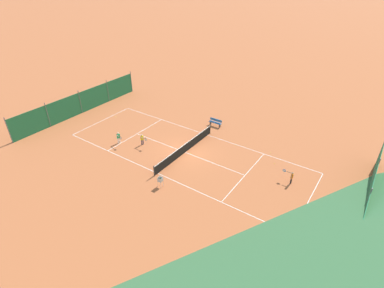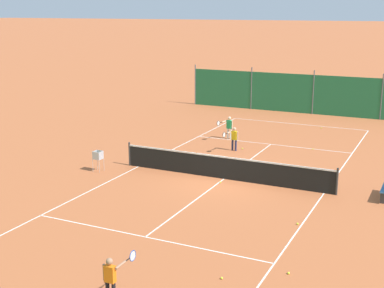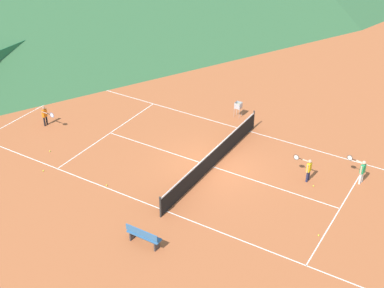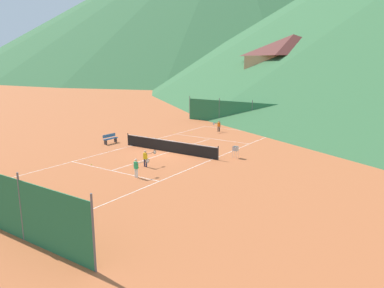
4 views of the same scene
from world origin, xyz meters
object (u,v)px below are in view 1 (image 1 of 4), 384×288
object	(u,v)px
tennis_ball_by_net_right	(142,142)
ball_hopper	(160,180)
tennis_ball_far_corner	(274,163)
tennis_ball_alley_right	(270,153)
tennis_ball_mid_court	(190,154)
player_near_service	(142,139)
player_near_baseline	(291,177)
courtside_bench	(215,122)
player_far_baseline	(119,137)
tennis_ball_service_box	(152,126)
tennis_net	(185,148)
tennis_ball_by_net_left	(116,117)
tennis_ball_alley_left	(236,145)

from	to	relation	value
tennis_ball_by_net_right	ball_hopper	world-z (taller)	ball_hopper
tennis_ball_far_corner	tennis_ball_by_net_right	size ratio (longest dim) A/B	1.00
tennis_ball_alley_right	tennis_ball_by_net_right	world-z (taller)	same
tennis_ball_far_corner	tennis_ball_mid_court	distance (m)	7.88
player_near_service	player_near_baseline	xyz separation A→B (m)	(-2.46, 14.32, -0.02)
ball_hopper	courtside_bench	distance (m)	11.78
player_far_baseline	tennis_ball_service_box	xyz separation A→B (m)	(-4.63, 0.32, -0.68)
tennis_net	ball_hopper	size ratio (longest dim) A/B	10.31
tennis_ball_by_net_left	courtside_bench	world-z (taller)	courtside_bench
ball_hopper	player_far_baseline	bearing A→B (deg)	-110.18
tennis_ball_service_box	tennis_ball_by_net_right	size ratio (longest dim) A/B	1.00
player_near_service	tennis_ball_service_box	xyz separation A→B (m)	(-3.50, -1.86, -0.66)
tennis_ball_service_box	player_far_baseline	bearing A→B (deg)	-3.99
tennis_ball_by_net_left	tennis_ball_alley_left	xyz separation A→B (m)	(-2.44, 14.72, 0.00)
tennis_ball_alley_left	tennis_ball_service_box	bearing A→B (deg)	-79.69
tennis_ball_far_corner	ball_hopper	distance (m)	10.67
player_near_baseline	tennis_ball_service_box	xyz separation A→B (m)	(-1.03, -16.18, -0.64)
tennis_ball_far_corner	tennis_ball_service_box	size ratio (longest dim) A/B	1.00
tennis_net	player_near_service	world-z (taller)	player_near_service
player_far_baseline	tennis_ball_alley_left	xyz separation A→B (m)	(-6.38, 9.98, -0.68)
tennis_ball_alley_right	tennis_ball_service_box	bearing A→B (deg)	-79.55
tennis_ball_mid_court	ball_hopper	bearing A→B (deg)	8.10
tennis_ball_far_corner	ball_hopper	size ratio (longest dim) A/B	0.07
player_far_baseline	tennis_ball_far_corner	size ratio (longest dim) A/B	18.54
player_near_service	player_near_baseline	world-z (taller)	player_near_service
player_near_baseline	tennis_ball_far_corner	xyz separation A→B (m)	(-1.95, -2.13, -0.64)
tennis_ball_by_net_left	tennis_ball_mid_court	distance (m)	11.94
tennis_ball_mid_court	tennis_ball_alley_left	world-z (taller)	same
tennis_net	tennis_ball_alley_right	xyz separation A→B (m)	(-4.62, 6.82, -0.47)
tennis_net	player_far_baseline	xyz separation A→B (m)	(2.41, -6.54, 0.21)
courtside_bench	tennis_net	bearing A→B (deg)	3.70
tennis_net	tennis_ball_service_box	size ratio (longest dim) A/B	139.09
player_near_baseline	tennis_ball_by_net_left	distance (m)	21.26
player_far_baseline	tennis_ball_mid_court	size ratio (longest dim) A/B	18.54
tennis_ball_alley_left	tennis_ball_by_net_right	xyz separation A→B (m)	(4.95, -8.25, 0.00)
tennis_ball_alley_left	tennis_ball_by_net_right	bearing A→B (deg)	-59.06
tennis_ball_far_corner	tennis_ball_service_box	world-z (taller)	same
player_near_baseline	tennis_ball_mid_court	bearing A→B (deg)	-83.25
tennis_ball_by_net_left	tennis_ball_by_net_right	distance (m)	6.93
tennis_ball_far_corner	player_near_service	bearing A→B (deg)	-70.11
tennis_ball_service_box	tennis_ball_mid_court	bearing A→B (deg)	72.48
player_near_service	courtside_bench	xyz separation A→B (m)	(-7.63, 3.95, -0.24)
player_far_baseline	tennis_ball_by_net_right	xyz separation A→B (m)	(-1.44, 1.72, -0.68)
player_far_baseline	tennis_ball_mid_court	xyz separation A→B (m)	(-2.48, 7.11, -0.68)
player_near_baseline	courtside_bench	world-z (taller)	player_near_baseline
tennis_ball_alley_left	courtside_bench	distance (m)	4.54
player_near_baseline	ball_hopper	bearing A→B (deg)	-53.04
tennis_ball_alley_left	player_near_baseline	bearing A→B (deg)	66.86
tennis_net	player_near_service	bearing A→B (deg)	-73.61
tennis_ball_by_net_left	tennis_ball_by_net_right	world-z (taller)	same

